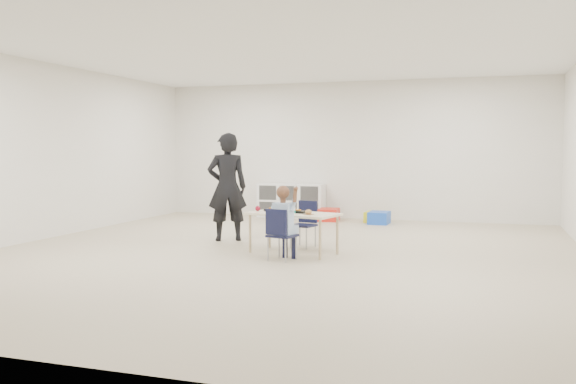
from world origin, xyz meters
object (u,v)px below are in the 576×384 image
(table, at_px, (293,233))
(chair_near, at_px, (282,234))
(adult, at_px, (227,187))
(cubby_shelf, at_px, (291,201))
(child, at_px, (282,219))

(table, xyz_separation_m, chair_near, (0.02, -0.55, 0.05))
(table, bearing_deg, adult, 162.57)
(table, relative_size, adult, 0.79)
(cubby_shelf, bearing_deg, child, -73.57)
(chair_near, height_order, cubby_shelf, cubby_shelf)
(cubby_shelf, height_order, adult, adult)
(chair_near, bearing_deg, cubby_shelf, 119.94)
(chair_near, xyz_separation_m, adult, (-1.35, 1.34, 0.50))
(cubby_shelf, bearing_deg, chair_near, -73.57)
(child, height_order, adult, adult)
(chair_near, distance_m, adult, 1.97)
(child, bearing_deg, table, 105.95)
(child, xyz_separation_m, cubby_shelf, (-1.40, 4.74, -0.18))
(chair_near, relative_size, cubby_shelf, 0.48)
(chair_near, distance_m, child, 0.19)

